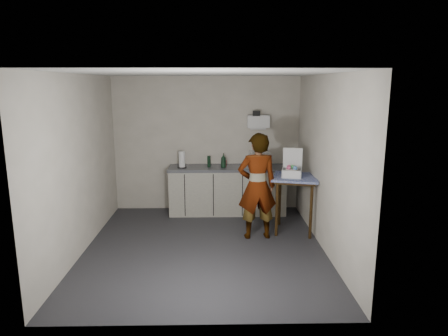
{
  "coord_description": "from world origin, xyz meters",
  "views": [
    {
      "loc": [
        0.18,
        -5.73,
        2.46
      ],
      "look_at": [
        0.31,
        0.45,
        1.15
      ],
      "focal_mm": 32.0,
      "sensor_mm": 36.0,
      "label": 1
    }
  ],
  "objects_px": {
    "standing_man": "(257,186)",
    "bakery_box": "(292,170)",
    "paper_towel": "(182,160)",
    "side_table": "(295,184)",
    "dark_bottle": "(209,161)",
    "soap_bottle": "(223,160)",
    "dish_rack": "(259,163)",
    "kitchen_counter": "(227,191)",
    "soda_can": "(225,163)"
  },
  "relations": [
    {
      "from": "side_table",
      "to": "dark_bottle",
      "type": "height_order",
      "value": "dark_bottle"
    },
    {
      "from": "dark_bottle",
      "to": "paper_towel",
      "type": "height_order",
      "value": "paper_towel"
    },
    {
      "from": "soda_can",
      "to": "dish_rack",
      "type": "relative_size",
      "value": 0.3
    },
    {
      "from": "standing_man",
      "to": "bakery_box",
      "type": "xyz_separation_m",
      "value": [
        0.6,
        0.26,
        0.2
      ]
    },
    {
      "from": "side_table",
      "to": "dark_bottle",
      "type": "distance_m",
      "value": 1.78
    },
    {
      "from": "dark_bottle",
      "to": "standing_man",
      "type": "bearing_deg",
      "value": -58.12
    },
    {
      "from": "standing_man",
      "to": "paper_towel",
      "type": "bearing_deg",
      "value": -49.13
    },
    {
      "from": "soap_bottle",
      "to": "dish_rack",
      "type": "relative_size",
      "value": 0.65
    },
    {
      "from": "side_table",
      "to": "bakery_box",
      "type": "distance_m",
      "value": 0.23
    },
    {
      "from": "side_table",
      "to": "dish_rack",
      "type": "xyz_separation_m",
      "value": [
        -0.5,
        1.07,
        0.14
      ]
    },
    {
      "from": "dish_rack",
      "to": "bakery_box",
      "type": "height_order",
      "value": "bakery_box"
    },
    {
      "from": "paper_towel",
      "to": "kitchen_counter",
      "type": "bearing_deg",
      "value": 4.5
    },
    {
      "from": "soap_bottle",
      "to": "dish_rack",
      "type": "height_order",
      "value": "dish_rack"
    },
    {
      "from": "paper_towel",
      "to": "bakery_box",
      "type": "height_order",
      "value": "bakery_box"
    },
    {
      "from": "paper_towel",
      "to": "dish_rack",
      "type": "distance_m",
      "value": 1.47
    },
    {
      "from": "standing_man",
      "to": "soap_bottle",
      "type": "distance_m",
      "value": 1.33
    },
    {
      "from": "dark_bottle",
      "to": "bakery_box",
      "type": "xyz_separation_m",
      "value": [
        1.38,
        -1.01,
        0.04
      ]
    },
    {
      "from": "paper_towel",
      "to": "soda_can",
      "type": "bearing_deg",
      "value": 5.53
    },
    {
      "from": "soda_can",
      "to": "kitchen_counter",
      "type": "bearing_deg",
      "value": -11.9
    },
    {
      "from": "side_table",
      "to": "soap_bottle",
      "type": "relative_size",
      "value": 3.52
    },
    {
      "from": "soda_can",
      "to": "bakery_box",
      "type": "bearing_deg",
      "value": -43.8
    },
    {
      "from": "dish_rack",
      "to": "side_table",
      "type": "bearing_deg",
      "value": -65.03
    },
    {
      "from": "paper_towel",
      "to": "standing_man",
      "type": "bearing_deg",
      "value": -43.28
    },
    {
      "from": "standing_man",
      "to": "dish_rack",
      "type": "height_order",
      "value": "standing_man"
    },
    {
      "from": "dark_bottle",
      "to": "paper_towel",
      "type": "relative_size",
      "value": 0.69
    },
    {
      "from": "dark_bottle",
      "to": "dish_rack",
      "type": "distance_m",
      "value": 0.96
    },
    {
      "from": "side_table",
      "to": "paper_towel",
      "type": "distance_m",
      "value": 2.19
    },
    {
      "from": "kitchen_counter",
      "to": "dark_bottle",
      "type": "relative_size",
      "value": 10.43
    },
    {
      "from": "soap_bottle",
      "to": "dish_rack",
      "type": "bearing_deg",
      "value": 9.7
    },
    {
      "from": "soda_can",
      "to": "dark_bottle",
      "type": "bearing_deg",
      "value": -174.37
    },
    {
      "from": "paper_towel",
      "to": "dark_bottle",
      "type": "bearing_deg",
      "value": 5.47
    },
    {
      "from": "kitchen_counter",
      "to": "bakery_box",
      "type": "distance_m",
      "value": 1.59
    },
    {
      "from": "standing_man",
      "to": "bakery_box",
      "type": "bearing_deg",
      "value": -162.41
    },
    {
      "from": "standing_man",
      "to": "bakery_box",
      "type": "height_order",
      "value": "standing_man"
    },
    {
      "from": "soap_bottle",
      "to": "soda_can",
      "type": "bearing_deg",
      "value": 72.49
    },
    {
      "from": "dish_rack",
      "to": "bakery_box",
      "type": "bearing_deg",
      "value": -67.99
    },
    {
      "from": "paper_towel",
      "to": "bakery_box",
      "type": "distance_m",
      "value": 2.12
    },
    {
      "from": "kitchen_counter",
      "to": "dark_bottle",
      "type": "distance_m",
      "value": 0.69
    },
    {
      "from": "kitchen_counter",
      "to": "dish_rack",
      "type": "bearing_deg",
      "value": 3.65
    },
    {
      "from": "soda_can",
      "to": "paper_towel",
      "type": "distance_m",
      "value": 0.82
    },
    {
      "from": "soap_bottle",
      "to": "soda_can",
      "type": "xyz_separation_m",
      "value": [
        0.03,
        0.09,
        -0.07
      ]
    },
    {
      "from": "dark_bottle",
      "to": "kitchen_counter",
      "type": "bearing_deg",
      "value": 3.1
    },
    {
      "from": "kitchen_counter",
      "to": "standing_man",
      "type": "distance_m",
      "value": 1.43
    },
    {
      "from": "side_table",
      "to": "dark_bottle",
      "type": "xyz_separation_m",
      "value": [
        -1.45,
        1.01,
        0.18
      ]
    },
    {
      "from": "bakery_box",
      "to": "paper_towel",
      "type": "bearing_deg",
      "value": 166.24
    },
    {
      "from": "dark_bottle",
      "to": "paper_towel",
      "type": "xyz_separation_m",
      "value": [
        -0.51,
        -0.05,
        0.04
      ]
    },
    {
      "from": "side_table",
      "to": "dish_rack",
      "type": "distance_m",
      "value": 1.19
    },
    {
      "from": "standing_man",
      "to": "soap_bottle",
      "type": "xyz_separation_m",
      "value": [
        -0.51,
        1.21,
        0.19
      ]
    },
    {
      "from": "dish_rack",
      "to": "soap_bottle",
      "type": "bearing_deg",
      "value": -170.3
    },
    {
      "from": "standing_man",
      "to": "soda_can",
      "type": "height_order",
      "value": "standing_man"
    }
  ]
}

